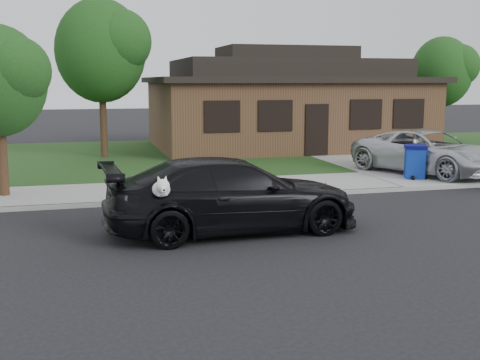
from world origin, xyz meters
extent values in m
plane|color=black|center=(0.00, 0.00, 0.00)|extent=(120.00, 120.00, 0.00)
cube|color=gray|center=(0.00, 5.00, 0.06)|extent=(60.00, 3.00, 0.12)
cube|color=gray|center=(0.00, 3.50, 0.06)|extent=(60.00, 0.12, 0.12)
cube|color=#193814|center=(0.00, 13.00, 0.07)|extent=(60.00, 13.00, 0.13)
cube|color=gray|center=(6.00, 10.00, 0.07)|extent=(4.50, 13.00, 0.14)
imported|color=black|center=(-2.31, 0.14, 0.80)|extent=(5.61, 2.52, 1.59)
ellipsoid|color=white|center=(-3.96, -0.87, 1.18)|extent=(0.34, 0.40, 0.30)
sphere|color=white|center=(-3.96, -1.10, 1.28)|extent=(0.26, 0.26, 0.26)
cube|color=white|center=(-3.96, -1.22, 1.23)|extent=(0.09, 0.12, 0.08)
sphere|color=black|center=(-3.96, -1.28, 1.23)|extent=(0.04, 0.04, 0.04)
cone|color=white|center=(-4.03, -1.05, 1.41)|extent=(0.11, 0.11, 0.14)
cone|color=white|center=(-3.90, -1.05, 1.41)|extent=(0.11, 0.11, 0.14)
imported|color=silver|center=(5.84, 5.61, 0.86)|extent=(4.25, 5.72, 1.45)
cube|color=navy|center=(4.86, 4.79, 0.61)|extent=(0.79, 0.79, 0.98)
cube|color=#060850|center=(4.86, 4.79, 1.15)|extent=(0.86, 0.86, 0.11)
cylinder|color=black|center=(4.65, 4.49, 0.20)|extent=(0.11, 0.16, 0.15)
cylinder|color=black|center=(5.08, 4.49, 0.20)|extent=(0.11, 0.16, 0.15)
cube|color=#422B1C|center=(4.00, 15.00, 1.63)|extent=(12.00, 8.00, 3.00)
cube|color=black|center=(4.00, 15.00, 3.25)|extent=(12.60, 8.60, 0.25)
cube|color=black|center=(4.00, 15.00, 3.78)|extent=(10.00, 6.50, 0.80)
cube|color=black|center=(4.00, 15.00, 4.48)|extent=(6.00, 3.50, 0.60)
cube|color=black|center=(4.00, 10.97, 1.23)|extent=(1.00, 0.06, 2.10)
cube|color=black|center=(0.00, 10.97, 1.83)|extent=(1.30, 0.05, 1.10)
cube|color=black|center=(2.20, 10.97, 1.83)|extent=(1.30, 0.05, 1.10)
cube|color=black|center=(6.20, 10.97, 1.83)|extent=(1.30, 0.05, 1.10)
cube|color=black|center=(8.20, 10.97, 1.83)|extent=(1.30, 0.05, 1.10)
cylinder|color=#332114|center=(-4.50, 13.00, 1.37)|extent=(0.28, 0.28, 2.48)
ellipsoid|color=#143811|center=(-4.50, 13.00, 4.41)|extent=(3.60, 3.60, 4.14)
sphere|color=#26591E|center=(-3.78, 12.46, 4.77)|extent=(2.52, 2.52, 2.52)
cylinder|color=#332114|center=(12.00, 14.50, 1.14)|extent=(0.28, 0.28, 2.03)
ellipsoid|color=#143811|center=(12.00, 14.50, 3.65)|extent=(3.00, 3.00, 3.45)
sphere|color=#26591E|center=(12.60, 14.05, 3.95)|extent=(2.10, 2.10, 2.10)
cylinder|color=#332114|center=(-7.50, 5.20, 1.02)|extent=(0.28, 0.28, 1.80)
sphere|color=#26591E|center=(-6.98, 4.81, 3.48)|extent=(1.82, 1.82, 1.82)
camera|label=1|loc=(-5.39, -12.14, 3.22)|focal=45.00mm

